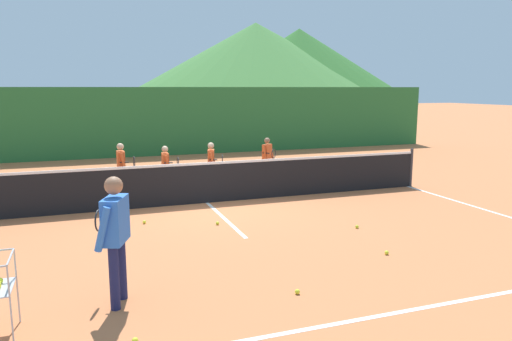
% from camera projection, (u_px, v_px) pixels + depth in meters
% --- Properties ---
extents(ground_plane, '(120.00, 120.00, 0.00)m').
position_uv_depth(ground_plane, '(207.00, 203.00, 11.43)').
color(ground_plane, '#C67042').
extents(line_baseline_near, '(11.38, 0.08, 0.01)m').
position_uv_depth(line_baseline_near, '(339.00, 323.00, 5.58)').
color(line_baseline_near, white).
rests_on(line_baseline_near, ground).
extents(line_baseline_far, '(11.38, 0.08, 0.01)m').
position_uv_depth(line_baseline_far, '(170.00, 168.00, 16.27)').
color(line_baseline_far, white).
rests_on(line_baseline_far, ground).
extents(line_sideline_east, '(0.08, 11.53, 0.01)m').
position_uv_depth(line_sideline_east, '(408.00, 186.00, 13.32)').
color(line_sideline_east, white).
rests_on(line_sideline_east, ground).
extents(line_service_center, '(0.08, 5.84, 0.01)m').
position_uv_depth(line_service_center, '(207.00, 203.00, 11.43)').
color(line_service_center, white).
rests_on(line_service_center, ground).
extents(tennis_net, '(11.62, 0.08, 1.05)m').
position_uv_depth(tennis_net, '(207.00, 182.00, 11.35)').
color(tennis_net, '#333338').
rests_on(tennis_net, ground).
extents(instructor, '(0.47, 0.82, 1.63)m').
position_uv_depth(instructor, '(115.00, 229.00, 5.93)').
color(instructor, '#191E4C').
rests_on(instructor, ground).
extents(student_0, '(0.42, 0.62, 1.30)m').
position_uv_depth(student_0, '(122.00, 163.00, 12.33)').
color(student_0, black).
rests_on(student_0, ground).
extents(student_1, '(0.40, 0.61, 1.21)m').
position_uv_depth(student_1, '(166.00, 164.00, 12.53)').
color(student_1, navy).
rests_on(student_1, ground).
extents(student_2, '(0.41, 0.67, 1.25)m').
position_uv_depth(student_2, '(212.00, 161.00, 12.93)').
color(student_2, black).
rests_on(student_2, ground).
extents(student_3, '(0.46, 0.67, 1.24)m').
position_uv_depth(student_3, '(267.00, 154.00, 14.26)').
color(student_3, silver).
rests_on(student_3, ground).
extents(tennis_ball_0, '(0.07, 0.07, 0.07)m').
position_uv_depth(tennis_ball_0, '(144.00, 222.00, 9.67)').
color(tennis_ball_0, yellow).
rests_on(tennis_ball_0, ground).
extents(tennis_ball_1, '(0.07, 0.07, 0.07)m').
position_uv_depth(tennis_ball_1, '(135.00, 341.00, 5.14)').
color(tennis_ball_1, yellow).
rests_on(tennis_ball_1, ground).
extents(tennis_ball_2, '(0.07, 0.07, 0.07)m').
position_uv_depth(tennis_ball_2, '(297.00, 292.00, 6.37)').
color(tennis_ball_2, yellow).
rests_on(tennis_ball_2, ground).
extents(tennis_ball_3, '(0.07, 0.07, 0.07)m').
position_uv_depth(tennis_ball_3, '(217.00, 223.00, 9.59)').
color(tennis_ball_3, yellow).
rests_on(tennis_ball_3, ground).
extents(tennis_ball_4, '(0.07, 0.07, 0.07)m').
position_uv_depth(tennis_ball_4, '(387.00, 253.00, 7.88)').
color(tennis_ball_4, yellow).
rests_on(tennis_ball_4, ground).
extents(tennis_ball_5, '(0.07, 0.07, 0.07)m').
position_uv_depth(tennis_ball_5, '(357.00, 227.00, 9.35)').
color(tennis_ball_5, yellow).
rests_on(tennis_ball_5, ground).
extents(windscreen_fence, '(25.04, 0.08, 2.72)m').
position_uv_depth(windscreen_fence, '(154.00, 122.00, 19.06)').
color(windscreen_fence, '#286B33').
rests_on(windscreen_fence, ground).
extents(hill_0, '(40.81, 40.81, 12.80)m').
position_uv_depth(hill_0, '(299.00, 66.00, 84.46)').
color(hill_0, '#2D6628').
rests_on(hill_0, ground).
extents(hill_1, '(50.07, 50.07, 13.61)m').
position_uv_depth(hill_1, '(256.00, 63.00, 82.97)').
color(hill_1, '#427A38').
rests_on(hill_1, ground).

